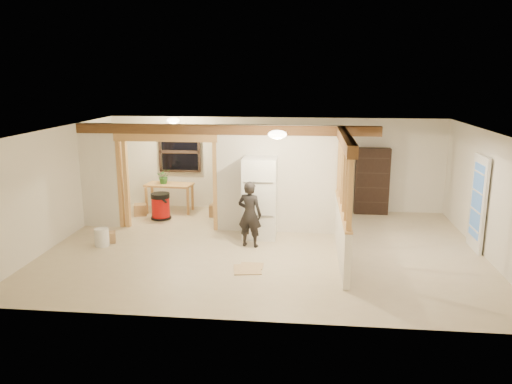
# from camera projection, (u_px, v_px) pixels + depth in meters

# --- Properties ---
(floor) EXTENTS (9.00, 6.50, 0.01)m
(floor) POSITION_uv_depth(u_px,v_px,m) (264.00, 248.00, 10.61)
(floor) COLOR #C6B493
(floor) RESTS_ON ground
(ceiling) EXTENTS (9.00, 6.50, 0.01)m
(ceiling) POSITION_uv_depth(u_px,v_px,m) (264.00, 130.00, 10.04)
(ceiling) COLOR white
(wall_back) EXTENTS (9.00, 0.01, 2.50)m
(wall_back) POSITION_uv_depth(u_px,v_px,m) (275.00, 164.00, 13.47)
(wall_back) COLOR silver
(wall_back) RESTS_ON floor
(wall_front) EXTENTS (9.00, 0.01, 2.50)m
(wall_front) POSITION_uv_depth(u_px,v_px,m) (244.00, 241.00, 7.18)
(wall_front) COLOR silver
(wall_front) RESTS_ON floor
(wall_left) EXTENTS (0.01, 6.50, 2.50)m
(wall_left) POSITION_uv_depth(u_px,v_px,m) (57.00, 186.00, 10.78)
(wall_left) COLOR silver
(wall_left) RESTS_ON floor
(wall_right) EXTENTS (0.01, 6.50, 2.50)m
(wall_right) POSITION_uv_depth(u_px,v_px,m) (490.00, 196.00, 9.86)
(wall_right) COLOR silver
(wall_right) RESTS_ON floor
(partition_left_stub) EXTENTS (0.90, 0.12, 2.50)m
(partition_left_stub) POSITION_uv_depth(u_px,v_px,m) (100.00, 176.00, 11.90)
(partition_left_stub) COLOR silver
(partition_left_stub) RESTS_ON floor
(partition_center) EXTENTS (2.80, 0.12, 2.50)m
(partition_center) POSITION_uv_depth(u_px,v_px,m) (277.00, 179.00, 11.47)
(partition_center) COLOR silver
(partition_center) RESTS_ON floor
(doorway_frame) EXTENTS (2.46, 0.14, 2.20)m
(doorway_frame) POSITION_uv_depth(u_px,v_px,m) (167.00, 183.00, 11.77)
(doorway_frame) COLOR tan
(doorway_frame) RESTS_ON floor
(header_beam_back) EXTENTS (7.00, 0.18, 0.22)m
(header_beam_back) POSITION_uv_depth(u_px,v_px,m) (225.00, 130.00, 11.33)
(header_beam_back) COLOR brown
(header_beam_back) RESTS_ON ceiling
(header_beam_right) EXTENTS (0.18, 3.30, 0.22)m
(header_beam_right) POSITION_uv_depth(u_px,v_px,m) (346.00, 140.00, 9.52)
(header_beam_right) COLOR brown
(header_beam_right) RESTS_ON ceiling
(pony_wall) EXTENTS (0.12, 3.20, 1.00)m
(pony_wall) POSITION_uv_depth(u_px,v_px,m) (342.00, 234.00, 9.94)
(pony_wall) COLOR silver
(pony_wall) RESTS_ON floor
(stud_partition) EXTENTS (0.14, 3.20, 1.32)m
(stud_partition) POSITION_uv_depth(u_px,v_px,m) (344.00, 177.00, 9.68)
(stud_partition) COLOR tan
(stud_partition) RESTS_ON pony_wall
(window_back) EXTENTS (1.12, 0.10, 1.10)m
(window_back) POSITION_uv_depth(u_px,v_px,m) (179.00, 152.00, 13.59)
(window_back) COLOR black
(window_back) RESTS_ON wall_back
(french_door) EXTENTS (0.12, 0.86, 2.00)m
(french_door) POSITION_uv_depth(u_px,v_px,m) (478.00, 203.00, 10.32)
(french_door) COLOR white
(french_door) RESTS_ON floor
(ceiling_dome_main) EXTENTS (0.36, 0.36, 0.16)m
(ceiling_dome_main) POSITION_uv_depth(u_px,v_px,m) (277.00, 134.00, 9.53)
(ceiling_dome_main) COLOR #FFEABF
(ceiling_dome_main) RESTS_ON ceiling
(ceiling_dome_util) EXTENTS (0.32, 0.32, 0.14)m
(ceiling_dome_util) POSITION_uv_depth(u_px,v_px,m) (173.00, 120.00, 12.53)
(ceiling_dome_util) COLOR #FFEABF
(ceiling_dome_util) RESTS_ON ceiling
(hanging_bulb) EXTENTS (0.07, 0.07, 0.07)m
(hanging_bulb) POSITION_uv_depth(u_px,v_px,m) (186.00, 136.00, 11.87)
(hanging_bulb) COLOR #FFD88C
(hanging_bulb) RESTS_ON ceiling
(refrigerator) EXTENTS (0.75, 0.73, 1.82)m
(refrigerator) POSITION_uv_depth(u_px,v_px,m) (260.00, 198.00, 11.17)
(refrigerator) COLOR white
(refrigerator) RESTS_ON floor
(woman) EXTENTS (0.58, 0.45, 1.42)m
(woman) POSITION_uv_depth(u_px,v_px,m) (250.00, 214.00, 10.57)
(woman) COLOR black
(woman) RESTS_ON floor
(work_table) EXTENTS (1.28, 0.73, 0.77)m
(work_table) POSITION_uv_depth(u_px,v_px,m) (170.00, 198.00, 13.36)
(work_table) COLOR tan
(work_table) RESTS_ON floor
(potted_plant) EXTENTS (0.45, 0.42, 0.40)m
(potted_plant) POSITION_uv_depth(u_px,v_px,m) (164.00, 176.00, 13.24)
(potted_plant) COLOR #29612D
(potted_plant) RESTS_ON work_table
(shop_vac) EXTENTS (0.54, 0.54, 0.68)m
(shop_vac) POSITION_uv_depth(u_px,v_px,m) (161.00, 206.00, 12.69)
(shop_vac) COLOR #AC0C09
(shop_vac) RESTS_ON floor
(bookshelf) EXTENTS (0.88, 0.29, 1.75)m
(bookshelf) POSITION_uv_depth(u_px,v_px,m) (372.00, 181.00, 13.08)
(bookshelf) COLOR black
(bookshelf) RESTS_ON floor
(bucket) EXTENTS (0.36, 0.36, 0.39)m
(bucket) POSITION_uv_depth(u_px,v_px,m) (102.00, 237.00, 10.71)
(bucket) COLOR silver
(bucket) RESTS_ON floor
(box_util_a) EXTENTS (0.43, 0.38, 0.33)m
(box_util_a) POSITION_uv_depth(u_px,v_px,m) (218.00, 210.00, 12.96)
(box_util_a) COLOR #A67C50
(box_util_a) RESTS_ON floor
(box_util_b) EXTENTS (0.39, 0.39, 0.30)m
(box_util_b) POSITION_uv_depth(u_px,v_px,m) (140.00, 210.00, 13.07)
(box_util_b) COLOR #A67C50
(box_util_b) RESTS_ON floor
(box_front) EXTENTS (0.34, 0.31, 0.23)m
(box_front) POSITION_uv_depth(u_px,v_px,m) (109.00, 237.00, 10.94)
(box_front) COLOR #A67C50
(box_front) RESTS_ON floor
(floor_panel_near) EXTENTS (0.59, 0.59, 0.02)m
(floor_panel_near) POSITION_uv_depth(u_px,v_px,m) (247.00, 269.00, 9.41)
(floor_panel_near) COLOR tan
(floor_panel_near) RESTS_ON floor
(floor_panel_far) EXTENTS (0.44, 0.35, 0.01)m
(floor_panel_far) POSITION_uv_depth(u_px,v_px,m) (252.00, 266.00, 9.59)
(floor_panel_far) COLOR tan
(floor_panel_far) RESTS_ON floor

